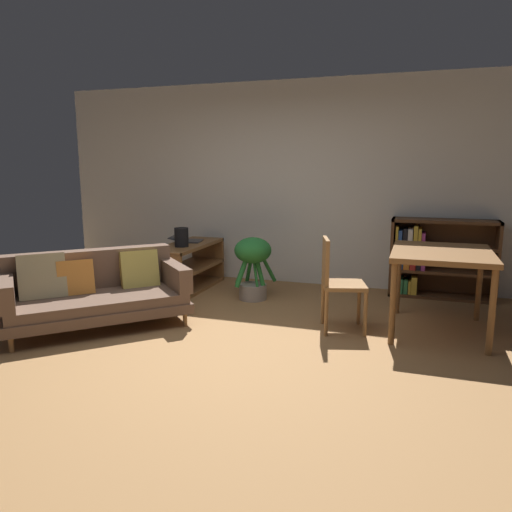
{
  "coord_description": "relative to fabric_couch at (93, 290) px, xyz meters",
  "views": [
    {
      "loc": [
        1.67,
        -3.77,
        1.59
      ],
      "look_at": [
        0.2,
        0.57,
        0.74
      ],
      "focal_mm": 34.24,
      "sensor_mm": 36.0,
      "label": 1
    }
  ],
  "objects": [
    {
      "name": "desk_speaker",
      "position": [
        0.28,
        1.39,
        0.36
      ],
      "size": [
        0.17,
        0.17,
        0.24
      ],
      "color": "black",
      "rests_on": "media_console"
    },
    {
      "name": "media_console",
      "position": [
        0.25,
        1.6,
        -0.06
      ],
      "size": [
        0.48,
        1.3,
        0.6
      ],
      "color": "brown",
      "rests_on": "ground_plane"
    },
    {
      "name": "potted_floor_plant",
      "position": [
        1.21,
        1.42,
        0.11
      ],
      "size": [
        0.45,
        0.51,
        0.75
      ],
      "color": "#9E9389",
      "rests_on": "ground_plane"
    },
    {
      "name": "bookshelf",
      "position": [
        3.26,
        2.27,
        0.12
      ],
      "size": [
        1.23,
        0.36,
        0.96
      ],
      "color": "#56351E",
      "rests_on": "ground_plane"
    },
    {
      "name": "open_laptop",
      "position": [
        0.17,
        1.79,
        0.26
      ],
      "size": [
        0.46,
        0.36,
        0.06
      ],
      "color": "#333338",
      "rests_on": "media_console"
    },
    {
      "name": "back_wall_panel",
      "position": [
        1.41,
        2.48,
        0.99
      ],
      "size": [
        6.8,
        0.1,
        2.7
      ],
      "primitive_type": "cube",
      "color": "silver",
      "rests_on": "ground_plane"
    },
    {
      "name": "dining_table",
      "position": [
        3.29,
        0.89,
        0.35
      ],
      "size": [
        0.91,
        1.1,
        0.8
      ],
      "color": "brown",
      "rests_on": "ground_plane"
    },
    {
      "name": "ground_plane",
      "position": [
        1.41,
        -0.22,
        -0.36
      ],
      "size": [
        8.16,
        8.16,
        0.0
      ],
      "primitive_type": "plane",
      "color": "#9E7042"
    },
    {
      "name": "dining_chair_near",
      "position": [
        2.35,
        0.61,
        0.15
      ],
      "size": [
        0.5,
        0.5,
        0.91
      ],
      "color": "olive",
      "rests_on": "ground_plane"
    },
    {
      "name": "fabric_couch",
      "position": [
        0.0,
        0.0,
        0.0
      ],
      "size": [
        1.82,
        1.83,
        0.76
      ],
      "color": "olive",
      "rests_on": "ground_plane"
    }
  ]
}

